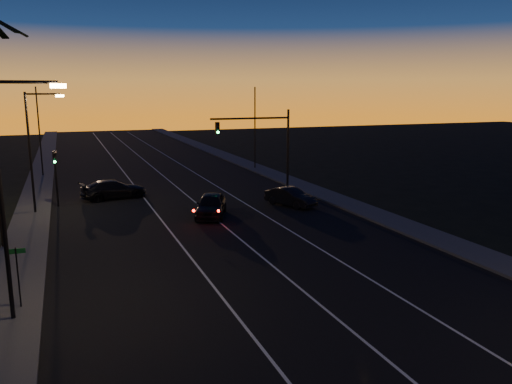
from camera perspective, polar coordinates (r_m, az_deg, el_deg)
name	(u,v)px	position (r m, az deg, el deg)	size (l,w,h in m)	color
road	(217,227)	(32.00, -4.45, -4.04)	(20.00, 170.00, 0.01)	black
sidewalk_left	(25,245)	(30.87, -24.89, -5.54)	(2.40, 170.00, 0.16)	#3E3E3B
sidewalk_right	(367,211)	(36.66, 12.57, -2.17)	(2.40, 170.00, 0.16)	#3E3E3B
lane_stripe_left	(171,232)	(31.31, -9.73, -4.50)	(0.12, 160.00, 0.01)	silver
lane_stripe_mid	(225,226)	(32.14, -3.60, -3.94)	(0.12, 160.00, 0.01)	silver
lane_stripe_right	(275,221)	(33.32, 2.16, -3.37)	(0.12, 160.00, 0.01)	silver
streetlight_left_near	(9,183)	(19.94, -26.42, 0.98)	(2.55, 0.26, 9.00)	black
streetlight_left_far	(34,143)	(37.79, -24.03, 5.19)	(2.55, 0.26, 8.50)	black
street_sign	(18,271)	(21.80, -25.59, -8.11)	(0.70, 0.06, 2.60)	black
signal_mast	(263,136)	(42.81, 0.79, 6.42)	(7.10, 0.41, 7.00)	black
signal_post	(55,169)	(39.98, -21.95, 2.50)	(0.28, 0.37, 4.20)	black
far_pole_left	(39,132)	(54.78, -23.52, 6.28)	(0.14, 0.14, 9.00)	black
far_pole_right	(255,129)	(55.38, -0.12, 7.27)	(0.14, 0.14, 9.00)	black
lead_car	(211,205)	(34.66, -5.17, -1.48)	(3.64, 5.49, 1.59)	black
right_car	(291,197)	(37.76, 3.97, -0.56)	(3.05, 4.40, 1.38)	black
cross_car	(114,189)	(41.85, -15.96, 0.30)	(5.46, 2.90, 1.51)	black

